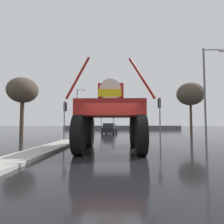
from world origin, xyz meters
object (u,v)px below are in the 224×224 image
object	(u,v)px
traffic_signal_far_left	(113,119)
bare_tree_left	(23,91)
bare_tree_right	(190,94)
streetlight_near_right	(206,88)
streetlight_far_left	(78,108)
oversize_sprayer	(111,114)
traffic_signal_far_right	(101,118)
traffic_signal_near_right	(159,109)
sedan_ahead	(110,129)
traffic_signal_near_left	(65,112)

from	to	relation	value
traffic_signal_far_left	bare_tree_left	distance (m)	18.60
traffic_signal_far_left	bare_tree_right	distance (m)	14.97
streetlight_near_right	streetlight_far_left	world-z (taller)	streetlight_near_right
oversize_sprayer	traffic_signal_far_left	world-z (taller)	oversize_sprayer
traffic_signal_far_right	bare_tree_left	distance (m)	17.47
streetlight_near_right	bare_tree_right	bearing A→B (deg)	77.93
bare_tree_right	traffic_signal_near_right	bearing A→B (deg)	-122.08
oversize_sprayer	bare_tree_right	size ratio (longest dim) A/B	0.72
oversize_sprayer	bare_tree_right	world-z (taller)	bare_tree_right
bare_tree_left	bare_tree_right	bearing A→B (deg)	18.52
sedan_ahead	traffic_signal_far_right	size ratio (longest dim) A/B	1.26
traffic_signal_far_left	streetlight_far_left	distance (m)	7.27
oversize_sprayer	streetlight_near_right	world-z (taller)	streetlight_near_right
traffic_signal_near_left	streetlight_far_left	bearing A→B (deg)	100.42
traffic_signal_far_left	traffic_signal_far_right	xyz separation A→B (m)	(-2.39, -0.00, 0.04)
traffic_signal_near_left	streetlight_near_right	size ratio (longest dim) A/B	0.41
oversize_sprayer	traffic_signal_near_right	size ratio (longest dim) A/B	1.40
streetlight_far_left	bare_tree_right	bearing A→B (deg)	-18.01
traffic_signal_near_right	traffic_signal_far_left	distance (m)	19.77
streetlight_near_right	traffic_signal_near_right	bearing A→B (deg)	-168.33
oversize_sprayer	sedan_ahead	distance (m)	16.72
oversize_sprayer	traffic_signal_far_right	bearing A→B (deg)	5.98
streetlight_near_right	traffic_signal_far_left	bearing A→B (deg)	118.53
traffic_signal_far_left	streetlight_far_left	xyz separation A→B (m)	(-6.59, -2.37, 1.97)
traffic_signal_far_left	bare_tree_right	bearing A→B (deg)	-35.11
bare_tree_left	bare_tree_right	world-z (taller)	bare_tree_right
traffic_signal_far_right	streetlight_near_right	distance (m)	21.98
sedan_ahead	bare_tree_right	distance (m)	13.07
sedan_ahead	traffic_signal_near_left	bearing A→B (deg)	167.91
sedan_ahead	streetlight_near_right	size ratio (longest dim) A/B	0.49
oversize_sprayer	streetlight_near_right	bearing A→B (deg)	-52.85
traffic_signal_near_left	traffic_signal_far_right	xyz separation A→B (m)	(1.12, 19.05, -0.18)
streetlight_far_left	traffic_signal_near_right	bearing A→B (deg)	-54.71
traffic_signal_far_left	bare_tree_left	bearing A→B (deg)	-121.79
traffic_signal_near_left	traffic_signal_far_right	distance (m)	19.09
sedan_ahead	streetlight_far_left	xyz separation A→B (m)	(-6.48, 6.20, 3.67)
sedan_ahead	oversize_sprayer	bearing A→B (deg)	-169.53
traffic_signal_far_right	sedan_ahead	bearing A→B (deg)	-75.05
oversize_sprayer	bare_tree_left	xyz separation A→B (m)	(-10.90, 9.56, 3.22)
sedan_ahead	bare_tree_left	size ratio (longest dim) A/B	0.62
sedan_ahead	streetlight_near_right	world-z (taller)	streetlight_near_right
traffic_signal_far_right	streetlight_far_left	distance (m)	5.19
sedan_ahead	traffic_signal_far_left	distance (m)	8.73
sedan_ahead	bare_tree_left	bearing A→B (deg)	132.30
bare_tree_right	traffic_signal_near_left	bearing A→B (deg)	-145.35
traffic_signal_far_right	oversize_sprayer	bearing A→B (deg)	-81.85
traffic_signal_near_left	streetlight_near_right	bearing A→B (deg)	4.06
traffic_signal_near_right	streetlight_near_right	bearing A→B (deg)	11.67
sedan_ahead	bare_tree_left	distance (m)	12.74
traffic_signal_far_left	streetlight_near_right	bearing A→B (deg)	-61.47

